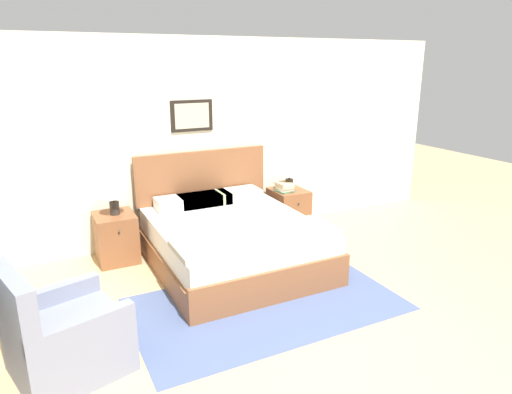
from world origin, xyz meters
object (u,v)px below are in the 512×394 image
Objects in this scene: bed at (232,239)px; table_lamp_by_door at (289,170)px; armchair at (63,337)px; nightstand_by_door at (288,209)px; table_lamp_near_window at (113,191)px; nightstand_near_window at (116,237)px.

table_lamp_by_door is (1.19, 0.72, 0.55)m from bed.
armchair is 3.66m from nightstand_by_door.
table_lamp_near_window reaches higher than armchair.
armchair is at bearing -148.16° from table_lamp_by_door.
armchair is 3.70m from table_lamp_by_door.
nightstand_by_door is at bearing 106.09° from armchair.
nightstand_near_window is (0.74, 1.94, -0.01)m from armchair.
nightstand_near_window is 1.00× the size of nightstand_by_door.
bed reaches higher than table_lamp_by_door.
armchair is 2.36× the size of table_lamp_by_door.
armchair is 2.07m from nightstand_near_window.
nightstand_by_door is at bearing 0.11° from table_lamp_near_window.
table_lamp_near_window is at bearing 142.91° from armchair.
armchair reaches higher than nightstand_by_door.
armchair is at bearing -110.87° from nightstand_near_window.
bed is 5.08× the size of table_lamp_near_window.
nightstand_by_door is at bearing 95.20° from table_lamp_by_door.
table_lamp_near_window is 1.00× the size of table_lamp_by_door.
bed is 1.39m from nightstand_by_door.
bed is at bearing -31.38° from nightstand_near_window.
bed is at bearing -31.53° from table_lamp_near_window.
nightstand_near_window is 1.45× the size of table_lamp_near_window.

